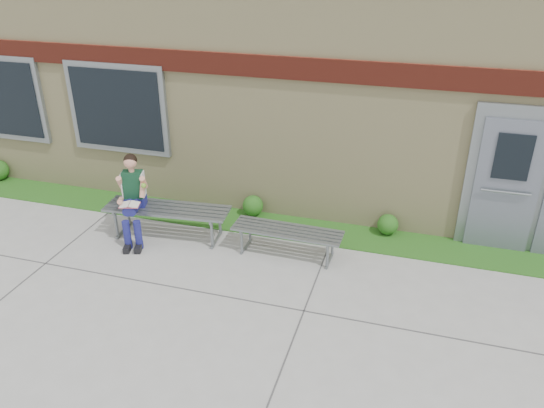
% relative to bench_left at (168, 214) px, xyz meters
% --- Properties ---
extents(ground, '(80.00, 80.00, 0.00)m').
position_rel_bench_left_xyz_m(ground, '(1.58, -1.79, -0.40)').
color(ground, '#9E9E99').
rests_on(ground, ground).
extents(grass_strip, '(16.00, 0.80, 0.02)m').
position_rel_bench_left_xyz_m(grass_strip, '(1.58, 0.81, -0.39)').
color(grass_strip, '#2F5316').
rests_on(grass_strip, ground).
extents(school_building, '(16.20, 6.22, 4.20)m').
position_rel_bench_left_xyz_m(school_building, '(1.58, 4.19, 1.70)').
color(school_building, beige).
rests_on(school_building, ground).
extents(bench_left, '(2.05, 0.74, 0.52)m').
position_rel_bench_left_xyz_m(bench_left, '(0.00, 0.00, 0.00)').
color(bench_left, slate).
rests_on(bench_left, ground).
extents(bench_right, '(1.69, 0.51, 0.44)m').
position_rel_bench_left_xyz_m(bench_right, '(2.00, 0.00, -0.07)').
color(bench_right, slate).
rests_on(bench_right, ground).
extents(girl, '(0.57, 0.84, 1.41)m').
position_rel_bench_left_xyz_m(girl, '(-0.47, -0.20, 0.35)').
color(girl, navy).
rests_on(girl, ground).
extents(shrub_mid, '(0.36, 0.36, 0.36)m').
position_rel_bench_left_xyz_m(shrub_mid, '(1.10, 1.06, -0.20)').
color(shrub_mid, '#2F5316').
rests_on(shrub_mid, grass_strip).
extents(shrub_east, '(0.34, 0.34, 0.34)m').
position_rel_bench_left_xyz_m(shrub_east, '(3.43, 1.06, -0.21)').
color(shrub_east, '#2F5316').
rests_on(shrub_east, grass_strip).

